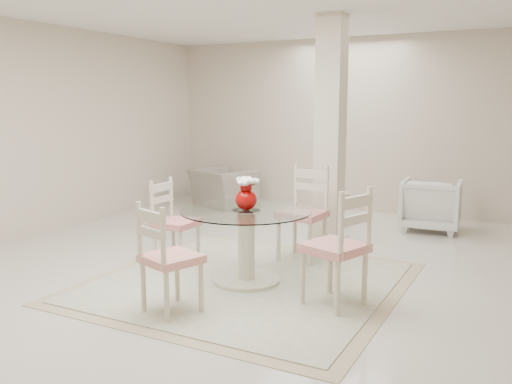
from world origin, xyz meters
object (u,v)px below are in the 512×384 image
at_px(dining_chair_north, 305,206).
at_px(dining_chair_south, 164,251).
at_px(column, 330,133).
at_px(side_table, 333,210).
at_px(dining_table, 246,246).
at_px(armchair_white, 431,205).
at_px(recliner_taupe, 223,188).
at_px(dining_chair_east, 342,239).
at_px(red_vase, 246,193).
at_px(dining_chair_west, 171,215).

height_order(dining_chair_north, dining_chair_south, dining_chair_north).
distance_m(column, side_table, 1.57).
bearing_deg(dining_table, armchair_white, 69.31).
distance_m(column, recliner_taupe, 3.01).
distance_m(column, dining_chair_east, 2.21).
xyz_separation_m(column, dining_table, (-0.19, -1.72, -0.99)).
relative_size(red_vase, armchair_white, 0.41).
bearing_deg(dining_chair_south, dining_chair_west, -36.70).
height_order(dining_chair_north, recliner_taupe, dining_chair_north).
xyz_separation_m(dining_chair_south, armchair_white, (1.35, 4.06, -0.19)).
bearing_deg(red_vase, column, 83.67).
relative_size(dining_chair_south, armchair_white, 1.33).
distance_m(column, dining_chair_west, 2.11).
distance_m(red_vase, recliner_taupe, 3.94).
relative_size(column, recliner_taupe, 2.82).
height_order(dining_table, dining_chair_east, dining_chair_east).
height_order(dining_chair_west, dining_chair_south, dining_chair_south).
relative_size(dining_chair_south, recliner_taupe, 1.06).
bearing_deg(dining_chair_west, dining_chair_south, -145.51).
bearing_deg(dining_chair_north, armchair_white, 69.04).
bearing_deg(red_vase, side_table, 92.41).
height_order(dining_table, recliner_taupe, dining_table).
height_order(red_vase, dining_chair_east, dining_chair_east).
bearing_deg(dining_chair_east, dining_chair_west, -81.81).
bearing_deg(armchair_white, dining_table, 65.40).
xyz_separation_m(dining_chair_south, recliner_taupe, (-1.99, 4.22, -0.22)).
bearing_deg(recliner_taupe, dining_chair_north, 157.52).
bearing_deg(dining_table, recliner_taupe, 124.25).
relative_size(column, dining_chair_east, 2.40).
distance_m(red_vase, side_table, 2.84).
bearing_deg(recliner_taupe, dining_chair_south, 135.82).
distance_m(column, dining_chair_north, 1.04).
bearing_deg(red_vase, dining_table, 146.31).
bearing_deg(red_vase, armchair_white, 69.39).
height_order(column, dining_table, column).
bearing_deg(column, recliner_taupe, 147.79).
height_order(dining_table, armchair_white, dining_table).
height_order(dining_chair_north, armchair_white, dining_chair_north).
distance_m(dining_table, armchair_white, 3.27).
xyz_separation_m(red_vase, dining_chair_west, (-1.00, 0.18, -0.35)).
bearing_deg(dining_chair_east, armchair_white, -163.81).
height_order(dining_chair_south, side_table, dining_chair_south).
bearing_deg(armchair_white, side_table, 9.70).
height_order(dining_chair_west, side_table, dining_chair_west).
xyz_separation_m(dining_table, dining_chair_south, (-0.20, -1.00, 0.17)).
relative_size(column, side_table, 5.88).
bearing_deg(column, side_table, 106.46).
relative_size(red_vase, recliner_taupe, 0.33).
relative_size(red_vase, dining_chair_west, 0.31).
height_order(dining_chair_east, recliner_taupe, dining_chair_east).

